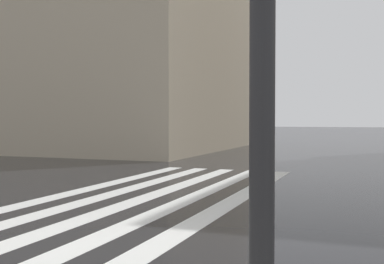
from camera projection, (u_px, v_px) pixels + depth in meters
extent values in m
plane|color=black|center=(89.00, 247.00, 6.60)|extent=(220.00, 220.00, 0.00)
cube|color=silver|center=(229.00, 203.00, 10.02)|extent=(13.00, 0.50, 0.01)
cube|color=silver|center=(186.00, 200.00, 10.38)|extent=(13.00, 0.50, 0.01)
cube|color=silver|center=(145.00, 198.00, 10.74)|extent=(13.00, 0.50, 0.01)
cube|color=silver|center=(107.00, 195.00, 11.10)|extent=(13.00, 0.50, 0.01)
cube|color=silver|center=(72.00, 193.00, 11.46)|extent=(13.00, 0.50, 0.01)
cube|color=tan|center=(71.00, 35.00, 30.84)|extent=(15.91, 21.17, 14.80)
cylinder|color=#232326|center=(262.00, 96.00, 2.17)|extent=(0.12, 0.12, 3.52)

